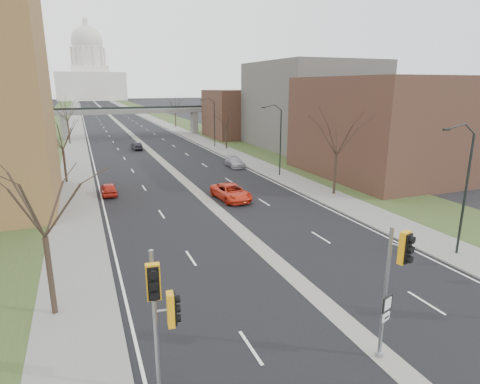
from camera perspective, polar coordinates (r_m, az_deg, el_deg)
ground at (r=19.57m, az=18.56°, el=-20.29°), size 700.00×700.00×0.00m
road_surface at (r=162.58m, az=-18.07°, el=10.37°), size 20.00×600.00×0.01m
median_strip at (r=162.58m, az=-18.07°, el=10.36°), size 1.20×600.00×0.02m
sidewalk_right at (r=163.82m, az=-13.83°, el=10.71°), size 4.00×600.00×0.12m
sidewalk_left at (r=162.20m, az=-22.36°, el=10.00°), size 4.00×600.00×0.12m
grass_verge_right at (r=164.77m, az=-11.73°, el=10.85°), size 8.00×600.00×0.10m
grass_verge_left at (r=162.35m, az=-24.50°, el=9.78°), size 8.00×600.00×0.10m
commercial_block_near at (r=53.26m, az=19.75°, el=8.67°), size 16.00×20.00×12.00m
commercial_block_mid at (r=74.88m, az=9.93°, el=12.05°), size 18.00×22.00×15.00m
commercial_block_far at (r=88.44m, az=0.27°, el=11.06°), size 14.00×14.00×10.00m
pedestrian_bridge at (r=92.69m, az=-15.10°, el=10.64°), size 34.00×3.00×6.45m
capitol at (r=332.10m, az=-20.56°, el=15.37°), size 48.00×42.00×55.75m
streetlight_near at (r=28.60m, az=29.04°, el=4.86°), size 2.61×0.20×8.70m
streetlight_mid at (r=49.20m, az=5.00°, el=10.15°), size 2.61×0.20×8.70m
streetlight_far at (r=73.32m, az=-4.31°, el=11.74°), size 2.61×0.20×8.70m
tree_left_a at (r=20.41m, az=-26.77°, el=0.85°), size 7.20×7.20×9.40m
tree_left_b at (r=50.10m, az=-24.14°, el=8.17°), size 6.75×6.75×8.81m
tree_left_c at (r=83.95m, az=-23.50°, el=11.04°), size 7.65×7.65×9.99m
tree_right_a at (r=41.71m, az=13.72°, el=8.48°), size 7.20×7.20×9.40m
tree_right_b at (r=71.20m, az=-1.98°, el=10.76°), size 6.30×6.30×8.22m
tree_right_c at (r=109.56m, az=-9.26°, el=12.70°), size 7.65×7.65×9.99m
signal_pole_left at (r=14.52m, az=-11.20°, el=-15.54°), size 1.11×0.98×5.72m
signal_pole_median at (r=16.99m, az=21.25°, el=-10.52°), size 0.79×0.97×5.78m
car_left_near at (r=43.61m, az=-18.19°, el=0.43°), size 1.61×3.88×1.31m
car_left_far at (r=73.22m, az=-14.51°, el=6.33°), size 1.66×3.99×1.28m
car_right_near at (r=39.73m, az=-1.27°, el=-0.01°), size 3.03×5.79×1.56m
car_right_mid at (r=55.90m, az=-0.77°, el=4.30°), size 2.13×4.82×1.38m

